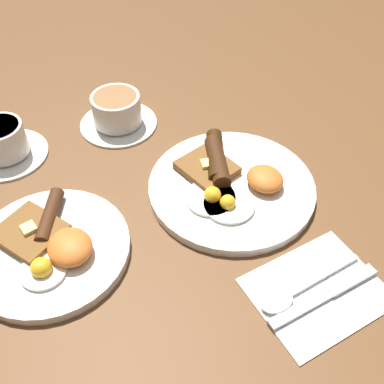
# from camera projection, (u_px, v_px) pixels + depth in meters

# --- Properties ---
(ground_plane) EXTENTS (3.00, 3.00, 0.00)m
(ground_plane) POSITION_uv_depth(u_px,v_px,m) (231.00, 190.00, 0.74)
(ground_plane) COLOR brown
(breakfast_plate_near) EXTENTS (0.27, 0.27, 0.04)m
(breakfast_plate_near) POSITION_uv_depth(u_px,v_px,m) (229.00, 183.00, 0.73)
(breakfast_plate_near) COLOR silver
(breakfast_plate_near) RESTS_ON ground_plane
(breakfast_plate_far) EXTENTS (0.23, 0.23, 0.05)m
(breakfast_plate_far) POSITION_uv_depth(u_px,v_px,m) (50.00, 247.00, 0.64)
(breakfast_plate_far) COLOR silver
(breakfast_plate_far) RESTS_ON ground_plane
(teacup_near) EXTENTS (0.15, 0.15, 0.06)m
(teacup_near) POSITION_uv_depth(u_px,v_px,m) (117.00, 112.00, 0.84)
(teacup_near) COLOR silver
(teacup_near) RESTS_ON ground_plane
(teacup_far) EXTENTS (0.14, 0.14, 0.07)m
(teacup_far) POSITION_uv_depth(u_px,v_px,m) (3.00, 143.00, 0.78)
(teacup_far) COLOR silver
(teacup_far) RESTS_ON ground_plane
(napkin) EXTENTS (0.14, 0.18, 0.01)m
(napkin) POSITION_uv_depth(u_px,v_px,m) (317.00, 291.00, 0.61)
(napkin) COLOR white
(napkin) RESTS_ON ground_plane
(knife) EXTENTS (0.02, 0.18, 0.01)m
(knife) POSITION_uv_depth(u_px,v_px,m) (330.00, 292.00, 0.60)
(knife) COLOR silver
(knife) RESTS_ON napkin
(spoon) EXTENTS (0.03, 0.17, 0.01)m
(spoon) POSITION_uv_depth(u_px,v_px,m) (288.00, 295.00, 0.59)
(spoon) COLOR silver
(spoon) RESTS_ON napkin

